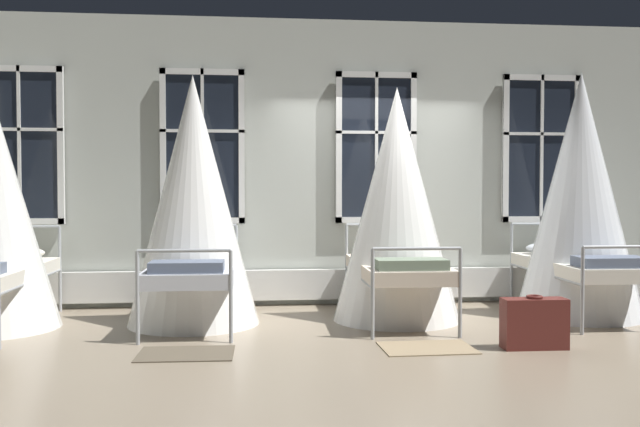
% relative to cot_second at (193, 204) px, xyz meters
% --- Properties ---
extents(ground, '(23.64, 23.64, 0.00)m').
position_rel_cot_second_xyz_m(ground, '(2.11, -0.21, -1.24)').
color(ground, gray).
extents(back_wall_with_windows, '(12.82, 0.10, 3.44)m').
position_rel_cot_second_xyz_m(back_wall_with_windows, '(2.11, 1.18, 0.48)').
color(back_wall_with_windows, '#B2B7AD').
rests_on(back_wall_with_windows, ground).
extents(window_bank, '(9.30, 0.10, 2.74)m').
position_rel_cot_second_xyz_m(window_bank, '(2.11, 1.06, -0.20)').
color(window_bank, black).
rests_on(window_bank, ground).
extents(cot_second, '(1.35, 1.97, 2.57)m').
position_rel_cot_second_xyz_m(cot_second, '(0.00, 0.00, 0.00)').
color(cot_second, '#9EA3A8').
rests_on(cot_second, ground).
extents(cot_third, '(1.35, 1.97, 2.47)m').
position_rel_cot_second_xyz_m(cot_third, '(2.13, 0.00, -0.05)').
color(cot_third, '#9EA3A8').
rests_on(cot_third, ground).
extents(cot_fourth, '(1.35, 1.98, 2.66)m').
position_rel_cot_second_xyz_m(cot_fourth, '(4.17, -0.00, 0.05)').
color(cot_fourth, '#9EA3A8').
rests_on(cot_fourth, ground).
extents(rug_second, '(0.82, 0.58, 0.01)m').
position_rel_cot_second_xyz_m(rug_second, '(0.03, -1.37, -1.24)').
color(rug_second, brown).
rests_on(rug_second, ground).
extents(rug_third, '(0.81, 0.57, 0.01)m').
position_rel_cot_second_xyz_m(rug_third, '(2.11, -1.37, -1.24)').
color(rug_third, '#8E7A5B').
rests_on(rug_third, ground).
extents(suitcase_dark, '(0.56, 0.22, 0.47)m').
position_rel_cot_second_xyz_m(suitcase_dark, '(3.04, -1.47, -1.02)').
color(suitcase_dark, '#5B231E').
rests_on(suitcase_dark, ground).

